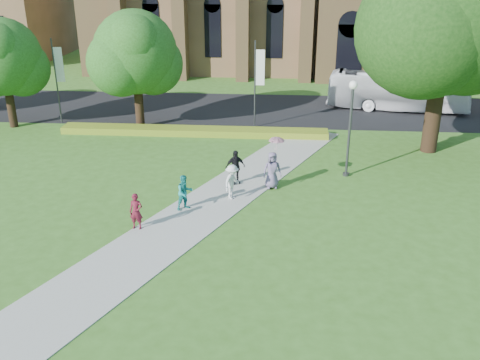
# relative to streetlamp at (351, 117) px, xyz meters

# --- Properties ---
(ground) EXTENTS (160.00, 160.00, 0.00)m
(ground) POSITION_rel_streetlamp_xyz_m (-7.50, -6.50, -3.30)
(ground) COLOR #39661E
(ground) RESTS_ON ground
(road) EXTENTS (160.00, 10.00, 0.02)m
(road) POSITION_rel_streetlamp_xyz_m (-7.50, 13.50, -3.29)
(road) COLOR black
(road) RESTS_ON ground
(footpath) EXTENTS (15.58, 28.54, 0.04)m
(footpath) POSITION_rel_streetlamp_xyz_m (-7.50, -5.50, -3.28)
(footpath) COLOR #B2B2A8
(footpath) RESTS_ON ground
(flower_hedge) EXTENTS (18.00, 1.40, 0.45)m
(flower_hedge) POSITION_rel_streetlamp_xyz_m (-9.50, 6.70, -3.07)
(flower_hedge) COLOR #A3A821
(flower_hedge) RESTS_ON ground
(streetlamp) EXTENTS (0.44, 0.44, 5.24)m
(streetlamp) POSITION_rel_streetlamp_xyz_m (0.00, 0.00, 0.00)
(streetlamp) COLOR #38383D
(streetlamp) RESTS_ON ground
(large_tree) EXTENTS (9.60, 9.60, 13.20)m
(large_tree) POSITION_rel_streetlamp_xyz_m (5.50, 4.50, 5.07)
(large_tree) COLOR #332114
(large_tree) RESTS_ON ground
(street_tree_0) EXTENTS (5.20, 5.20, 7.50)m
(street_tree_0) POSITION_rel_streetlamp_xyz_m (-22.50, 7.50, 1.58)
(street_tree_0) COLOR #332114
(street_tree_0) RESTS_ON ground
(street_tree_1) EXTENTS (5.60, 5.60, 8.05)m
(street_tree_1) POSITION_rel_streetlamp_xyz_m (-13.50, 8.00, 1.93)
(street_tree_1) COLOR #332114
(street_tree_1) RESTS_ON ground
(banner_pole_0) EXTENTS (0.70, 0.10, 6.00)m
(banner_pole_0) POSITION_rel_streetlamp_xyz_m (-5.39, 8.70, 0.09)
(banner_pole_0) COLOR #38383D
(banner_pole_0) RESTS_ON ground
(banner_pole_1) EXTENTS (0.70, 0.10, 6.00)m
(banner_pole_1) POSITION_rel_streetlamp_xyz_m (-19.39, 8.70, 0.09)
(banner_pole_1) COLOR #38383D
(banner_pole_1) RESTS_ON ground
(tour_coach) EXTENTS (10.94, 4.23, 2.97)m
(tour_coach) POSITION_rel_streetlamp_xyz_m (5.31, 14.21, -1.79)
(tour_coach) COLOR silver
(tour_coach) RESTS_ON road
(pedestrian_0) EXTENTS (0.62, 0.44, 1.63)m
(pedestrian_0) POSITION_rel_streetlamp_xyz_m (-9.82, -7.08, -2.44)
(pedestrian_0) COLOR #5B1423
(pedestrian_0) RESTS_ON footpath
(pedestrian_1) EXTENTS (1.05, 1.02, 1.71)m
(pedestrian_1) POSITION_rel_streetlamp_xyz_m (-8.04, -4.98, -2.40)
(pedestrian_1) COLOR teal
(pedestrian_1) RESTS_ON footpath
(pedestrian_2) EXTENTS (1.09, 1.30, 1.75)m
(pedestrian_2) POSITION_rel_streetlamp_xyz_m (-5.95, -3.57, -2.38)
(pedestrian_2) COLOR silver
(pedestrian_2) RESTS_ON footpath
(pedestrian_3) EXTENTS (1.17, 0.85, 1.84)m
(pedestrian_3) POSITION_rel_streetlamp_xyz_m (-5.96, -1.68, -2.34)
(pedestrian_3) COLOR black
(pedestrian_3) RESTS_ON footpath
(pedestrian_4) EXTENTS (1.04, 0.79, 1.92)m
(pedestrian_4) POSITION_rel_streetlamp_xyz_m (-4.02, -2.06, -2.30)
(pedestrian_4) COLOR slate
(pedestrian_4) RESTS_ON footpath
(parasol) EXTENTS (0.93, 0.93, 0.70)m
(parasol) POSITION_rel_streetlamp_xyz_m (-3.84, -1.96, -0.99)
(parasol) COLOR #C68C9C
(parasol) RESTS_ON pedestrian_4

